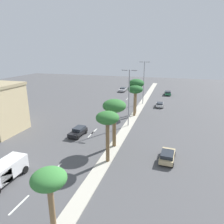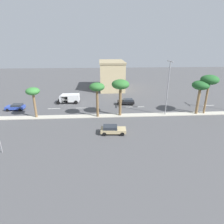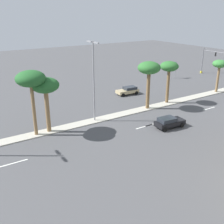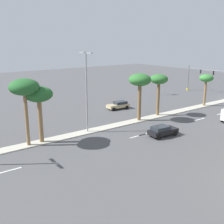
# 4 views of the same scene
# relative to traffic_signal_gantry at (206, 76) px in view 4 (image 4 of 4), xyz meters

# --- Properties ---
(ground_plane) EXTENTS (160.00, 160.00, 0.00)m
(ground_plane) POSITION_rel_traffic_signal_gantry_xyz_m (-7.76, 37.55, -4.13)
(ground_plane) COLOR #4C4C4F
(median_curb) EXTENTS (1.80, 94.41, 0.12)m
(median_curb) POSITION_rel_traffic_signal_gantry_xyz_m (-7.76, 48.04, -4.07)
(median_curb) COLOR #B7B2A3
(median_curb) RESTS_ON ground
(lane_stripe_right) EXTENTS (0.20, 2.80, 0.01)m
(lane_stripe_right) POSITION_rel_traffic_signal_gantry_xyz_m (-13.15, 13.44, -4.13)
(lane_stripe_right) COLOR silver
(lane_stripe_right) RESTS_ON ground
(lane_stripe_rear) EXTENTS (0.20, 2.80, 0.01)m
(lane_stripe_rear) POSITION_rel_traffic_signal_gantry_xyz_m (-13.15, 19.88, -4.13)
(lane_stripe_rear) COLOR silver
(lane_stripe_rear) RESTS_ON ground
(lane_stripe_inboard) EXTENTS (0.20, 2.80, 0.01)m
(lane_stripe_inboard) POSITION_rel_traffic_signal_gantry_xyz_m (-13.15, 31.52, -4.13)
(lane_stripe_inboard) COLOR silver
(lane_stripe_inboard) RESTS_ON ground
(lane_stripe_leading) EXTENTS (0.20, 2.80, 0.01)m
(lane_stripe_leading) POSITION_rel_traffic_signal_gantry_xyz_m (-13.15, 33.10, -4.13)
(lane_stripe_leading) COLOR silver
(lane_stripe_leading) RESTS_ON ground
(lane_stripe_trailing) EXTENTS (0.20, 2.80, 0.01)m
(lane_stripe_trailing) POSITION_rel_traffic_signal_gantry_xyz_m (-13.15, 50.28, -4.13)
(lane_stripe_trailing) COLOR silver
(lane_stripe_trailing) RESTS_ON ground
(traffic_signal_gantry) EXTENTS (17.85, 0.53, 6.20)m
(traffic_signal_gantry) POSITION_rel_traffic_signal_gantry_xyz_m (0.00, 0.00, 0.00)
(traffic_signal_gantry) COLOR slate
(traffic_signal_gantry) RESTS_ON ground
(directional_road_sign) EXTENTS (0.10, 1.51, 3.64)m
(directional_road_sign) POSITION_rel_traffic_signal_gantry_xyz_m (4.98, 9.91, -1.49)
(directional_road_sign) COLOR gray
(directional_road_sign) RESTS_ON ground
(palm_tree_outboard) EXTENTS (2.64, 2.64, 6.06)m
(palm_tree_outboard) POSITION_rel_traffic_signal_gantry_xyz_m (-7.84, 11.22, 1.07)
(palm_tree_outboard) COLOR olive
(palm_tree_outboard) RESTS_ON median_curb
(palm_tree_center) EXTENTS (2.98, 2.98, 6.93)m
(palm_tree_center) POSITION_rel_traffic_signal_gantry_xyz_m (-7.41, 23.58, 1.81)
(palm_tree_center) COLOR brown
(palm_tree_center) RESTS_ON median_curb
(palm_tree_leading) EXTENTS (3.48, 3.48, 7.41)m
(palm_tree_leading) POSITION_rel_traffic_signal_gantry_xyz_m (-7.85, 28.19, 2.18)
(palm_tree_leading) COLOR brown
(palm_tree_leading) RESTS_ON median_curb
(palm_tree_right) EXTENTS (3.52, 3.52, 8.11)m
(palm_tree_right) POSITION_rel_traffic_signal_gantry_xyz_m (-7.86, 46.16, 2.95)
(palm_tree_right) COLOR olive
(palm_tree_right) RESTS_ON median_curb
(palm_tree_front) EXTENTS (3.40, 3.40, 7.01)m
(palm_tree_front) POSITION_rel_traffic_signal_gantry_xyz_m (-7.77, 44.45, 1.83)
(palm_tree_front) COLOR olive
(palm_tree_front) RESTS_ON median_curb
(street_lamp_trailing) EXTENTS (2.90, 0.24, 10.91)m
(street_lamp_trailing) POSITION_rel_traffic_signal_gantry_xyz_m (-7.72, 37.70, 2.31)
(street_lamp_trailing) COLOR gray
(street_lamp_trailing) RESTS_ON median_curb
(sedan_black_leading) EXTENTS (2.13, 4.19, 1.44)m
(sedan_black_leading) POSITION_rel_traffic_signal_gantry_xyz_m (-15.09, 30.49, -3.37)
(sedan_black_leading) COLOR black
(sedan_black_leading) RESTS_ON ground
(sedan_tan_center) EXTENTS (2.14, 4.27, 1.41)m
(sedan_tan_center) POSITION_rel_traffic_signal_gantry_xyz_m (0.22, 26.09, -3.38)
(sedan_tan_center) COLOR tan
(sedan_tan_center) RESTS_ON ground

